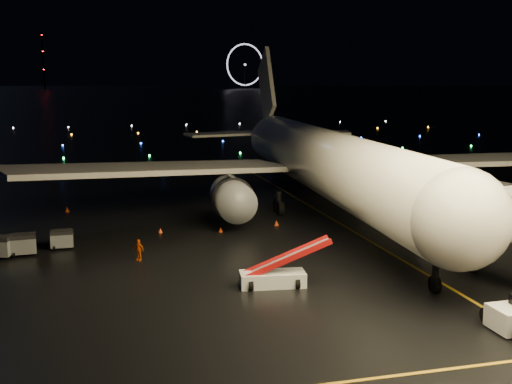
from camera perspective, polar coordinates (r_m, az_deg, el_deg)
ground at (r=336.01m, az=-12.68°, el=7.60°), size 2000.00×2000.00×0.00m
lane_centre at (r=57.10m, az=9.47°, el=-3.95°), size 0.25×80.00×0.02m
airliner at (r=67.33m, az=5.46°, el=6.01°), size 66.68×63.71×17.93m
belt_loader at (r=43.04m, az=1.48°, el=-6.39°), size 6.57×2.49×3.11m
crew_c at (r=49.90m, az=-10.40°, el=-5.08°), size 0.99×0.95×1.66m
safety_cone_0 at (r=58.12m, az=-3.17°, el=-3.35°), size 0.51×0.51×0.46m
safety_cone_1 at (r=60.62m, az=1.84°, el=-2.75°), size 0.53×0.53×0.51m
safety_cone_2 at (r=58.43m, az=-8.51°, el=-3.38°), size 0.50×0.50×0.45m
safety_cone_3 at (r=69.41m, az=-16.44°, el=-1.49°), size 0.63×0.63×0.54m
ferris_wheel at (r=776.95m, az=-0.97°, el=11.10°), size 49.33×16.80×52.00m
radio_mast at (r=777.34m, az=-18.39°, el=11.04°), size 1.80×1.80×64.00m
taxiway_lights at (r=142.62m, az=-10.08°, el=4.55°), size 164.00×92.00×0.36m
baggage_cart_0 at (r=54.81m, az=-16.87°, el=-4.06°), size 1.79×1.27×1.51m
baggage_cart_3 at (r=53.75m, az=-20.01°, el=-4.42°), size 2.08×1.54×1.68m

